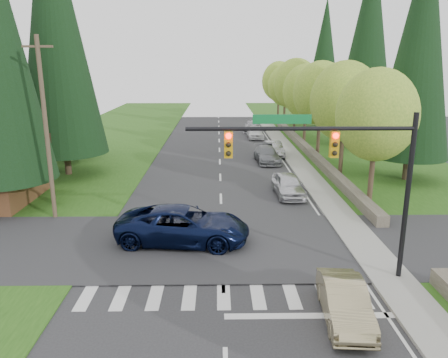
{
  "coord_description": "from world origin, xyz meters",
  "views": [
    {
      "loc": [
        -0.22,
        -11.67,
        8.58
      ],
      "look_at": [
        0.12,
        9.98,
        2.8
      ],
      "focal_mm": 35.0,
      "sensor_mm": 36.0,
      "label": 1
    }
  ],
  "objects_px": {
    "parked_car_b": "(267,155)",
    "parked_car_c": "(274,149)",
    "parked_car_d": "(255,132)",
    "parked_car_e": "(252,127)",
    "suv_navy": "(183,225)",
    "parked_car_a": "(288,185)",
    "sedan_champagne": "(345,302)"
  },
  "relations": [
    {
      "from": "parked_car_b",
      "to": "parked_car_c",
      "type": "distance_m",
      "value": 2.94
    },
    {
      "from": "parked_car_d",
      "to": "parked_car_e",
      "type": "height_order",
      "value": "parked_car_d"
    },
    {
      "from": "parked_car_c",
      "to": "parked_car_e",
      "type": "xyz_separation_m",
      "value": [
        -0.94,
        15.01,
        -0.01
      ]
    },
    {
      "from": "suv_navy",
      "to": "parked_car_b",
      "type": "bearing_deg",
      "value": -12.41
    },
    {
      "from": "suv_navy",
      "to": "parked_car_a",
      "type": "bearing_deg",
      "value": -33.02
    },
    {
      "from": "parked_car_a",
      "to": "parked_car_b",
      "type": "height_order",
      "value": "parked_car_a"
    },
    {
      "from": "parked_car_d",
      "to": "sedan_champagne",
      "type": "bearing_deg",
      "value": -91.42
    },
    {
      "from": "parked_car_b",
      "to": "parked_car_e",
      "type": "xyz_separation_m",
      "value": [
        0.0,
        17.8,
        -0.02
      ]
    },
    {
      "from": "sedan_champagne",
      "to": "parked_car_b",
      "type": "relative_size",
      "value": 0.85
    },
    {
      "from": "suv_navy",
      "to": "parked_car_d",
      "type": "bearing_deg",
      "value": -4.85
    },
    {
      "from": "parked_car_a",
      "to": "parked_car_e",
      "type": "xyz_separation_m",
      "value": [
        -0.28,
        27.9,
        -0.07
      ]
    },
    {
      "from": "sedan_champagne",
      "to": "parked_car_b",
      "type": "height_order",
      "value": "parked_car_b"
    },
    {
      "from": "parked_car_b",
      "to": "suv_navy",
      "type": "bearing_deg",
      "value": -111.98
    },
    {
      "from": "parked_car_a",
      "to": "sedan_champagne",
      "type": "bearing_deg",
      "value": -94.66
    },
    {
      "from": "parked_car_a",
      "to": "suv_navy",
      "type": "bearing_deg",
      "value": -132.74
    },
    {
      "from": "sedan_champagne",
      "to": "parked_car_b",
      "type": "bearing_deg",
      "value": 94.25
    },
    {
      "from": "parked_car_c",
      "to": "parked_car_e",
      "type": "bearing_deg",
      "value": 89.52
    },
    {
      "from": "sedan_champagne",
      "to": "parked_car_d",
      "type": "relative_size",
      "value": 0.93
    },
    {
      "from": "parked_car_b",
      "to": "parked_car_e",
      "type": "relative_size",
      "value": 1.03
    },
    {
      "from": "parked_car_a",
      "to": "parked_car_c",
      "type": "bearing_deg",
      "value": 83.79
    },
    {
      "from": "suv_navy",
      "to": "parked_car_c",
      "type": "relative_size",
      "value": 1.57
    },
    {
      "from": "parked_car_b",
      "to": "parked_car_a",
      "type": "bearing_deg",
      "value": -91.55
    },
    {
      "from": "sedan_champagne",
      "to": "parked_car_c",
      "type": "relative_size",
      "value": 0.98
    },
    {
      "from": "sedan_champagne",
      "to": "parked_car_c",
      "type": "bearing_deg",
      "value": 92.3
    },
    {
      "from": "parked_car_a",
      "to": "parked_car_b",
      "type": "xyz_separation_m",
      "value": [
        -0.28,
        10.1,
        -0.05
      ]
    },
    {
      "from": "parked_car_e",
      "to": "parked_car_d",
      "type": "bearing_deg",
      "value": -82.44
    },
    {
      "from": "parked_car_a",
      "to": "parked_car_d",
      "type": "bearing_deg",
      "value": 87.43
    },
    {
      "from": "suv_navy",
      "to": "parked_car_d",
      "type": "relative_size",
      "value": 1.49
    },
    {
      "from": "parked_car_b",
      "to": "parked_car_d",
      "type": "relative_size",
      "value": 1.1
    },
    {
      "from": "sedan_champagne",
      "to": "parked_car_e",
      "type": "distance_m",
      "value": 42.41
    },
    {
      "from": "suv_navy",
      "to": "parked_car_c",
      "type": "bearing_deg",
      "value": -12.38
    },
    {
      "from": "parked_car_c",
      "to": "parked_car_d",
      "type": "bearing_deg",
      "value": 91.37
    }
  ]
}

